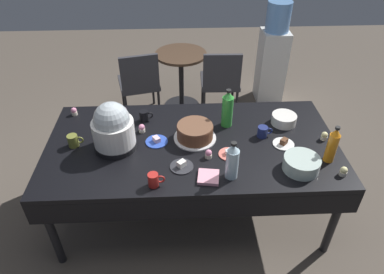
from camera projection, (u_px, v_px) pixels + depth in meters
ground at (192, 208)px, 3.09m from camera, size 9.00×9.00×0.00m
potluck_table at (192, 149)px, 2.68m from camera, size 2.20×1.10×0.75m
frosted_layer_cake at (195, 132)px, 2.64m from camera, size 0.33×0.33×0.12m
slow_cooker at (113, 128)px, 2.49m from camera, size 0.32×0.32×0.37m
glass_salad_bowl at (301, 164)px, 2.37m from camera, size 0.25×0.25×0.10m
ceramic_snack_bowl at (284, 119)px, 2.81m from camera, size 0.20×0.20×0.08m
dessert_plate_white at (284, 143)px, 2.61m from camera, size 0.16×0.16×0.05m
dessert_plate_coral at (229, 154)px, 2.52m from camera, size 0.15×0.15×0.04m
dessert_plate_cream at (109, 122)px, 2.83m from camera, size 0.18×0.18×0.04m
dessert_plate_charcoal at (182, 166)px, 2.41m from camera, size 0.16×0.16×0.05m
dessert_plate_cobalt at (157, 141)px, 2.64m from camera, size 0.17×0.17×0.04m
cupcake_lemon at (324, 136)px, 2.65m from camera, size 0.05×0.05×0.07m
cupcake_rose at (124, 111)px, 2.93m from camera, size 0.05×0.05×0.07m
cupcake_vanilla at (74, 111)px, 2.92m from camera, size 0.05×0.05×0.07m
cupcake_berry at (209, 154)px, 2.48m from camera, size 0.05×0.05×0.07m
cupcake_mint at (344, 171)px, 2.34m from camera, size 0.05×0.05×0.07m
cupcake_cocoa at (142, 128)px, 2.73m from camera, size 0.05×0.05×0.07m
soda_bottle_lime_soda at (227, 109)px, 2.73m from camera, size 0.09×0.09×0.32m
soda_bottle_water at (232, 161)px, 2.26m from camera, size 0.09×0.09×0.29m
soda_bottle_orange_juice at (332, 145)px, 2.40m from camera, size 0.07×0.07×0.29m
coffee_mug_navy at (263, 132)px, 2.67m from camera, size 0.12×0.08×0.09m
coffee_mug_black at (144, 116)px, 2.84m from camera, size 0.11×0.07×0.09m
coffee_mug_olive at (73, 141)px, 2.58m from camera, size 0.12×0.08×0.09m
coffee_mug_red at (154, 180)px, 2.25m from camera, size 0.11×0.07×0.10m
paper_napkin_stack at (208, 177)px, 2.32m from camera, size 0.16×0.16×0.02m
maroon_chair_left at (139, 81)px, 3.96m from camera, size 0.53×0.53×0.85m
maroon_chair_right at (221, 79)px, 3.99m from camera, size 0.45×0.45×0.85m
round_cafe_table at (181, 71)px, 4.15m from camera, size 0.60×0.60×0.72m
water_cooler at (273, 56)px, 4.27m from camera, size 0.32×0.32×1.24m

